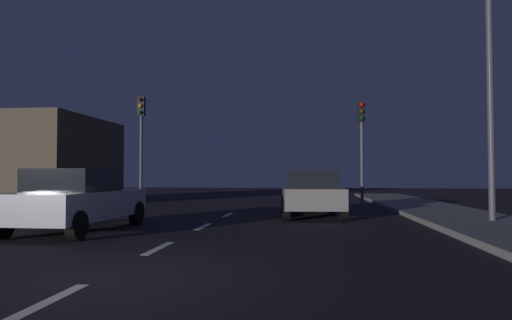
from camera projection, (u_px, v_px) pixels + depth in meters
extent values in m
plane|color=black|center=(208.00, 224.00, 13.23)|extent=(80.00, 80.00, 0.00)
cube|color=gray|center=(487.00, 225.00, 12.40)|extent=(3.00, 40.00, 0.15)
cube|color=silver|center=(48.00, 302.00, 5.09)|extent=(0.16, 1.60, 0.01)
cube|color=silver|center=(159.00, 248.00, 8.86)|extent=(0.16, 1.60, 0.01)
cube|color=silver|center=(204.00, 226.00, 12.63)|extent=(0.16, 1.60, 0.01)
cube|color=silver|center=(228.00, 215.00, 16.41)|extent=(0.16, 1.60, 0.01)
cylinder|color=#4C4C51|center=(141.00, 151.00, 22.07)|extent=(0.14, 0.14, 5.10)
cube|color=black|center=(141.00, 106.00, 22.14)|extent=(0.32, 0.24, 0.90)
sphere|color=#3F0C0C|center=(140.00, 99.00, 21.99)|extent=(0.20, 0.20, 0.20)
sphere|color=orange|center=(140.00, 106.00, 21.98)|extent=(0.20, 0.20, 0.20)
sphere|color=#0C3319|center=(140.00, 112.00, 21.97)|extent=(0.20, 0.20, 0.20)
cylinder|color=#4C4C51|center=(362.00, 154.00, 20.93)|extent=(0.14, 0.14, 4.68)
cube|color=black|center=(362.00, 112.00, 20.99)|extent=(0.32, 0.24, 0.90)
sphere|color=red|center=(362.00, 105.00, 20.84)|extent=(0.20, 0.20, 0.20)
sphere|color=#3F2D0C|center=(362.00, 111.00, 20.83)|extent=(0.20, 0.20, 0.20)
sphere|color=#0C3319|center=(362.00, 118.00, 20.82)|extent=(0.20, 0.20, 0.20)
cube|color=gray|center=(311.00, 197.00, 15.72)|extent=(2.14, 4.16, 0.65)
cube|color=black|center=(312.00, 179.00, 15.54)|extent=(1.76, 1.93, 0.56)
cylinder|color=black|center=(284.00, 204.00, 17.22)|extent=(0.26, 0.65, 0.64)
cylinder|color=black|center=(332.00, 204.00, 17.14)|extent=(0.26, 0.65, 0.64)
cylinder|color=black|center=(286.00, 210.00, 14.28)|extent=(0.26, 0.65, 0.64)
cylinder|color=black|center=(344.00, 210.00, 14.21)|extent=(0.26, 0.65, 0.64)
cube|color=silver|center=(78.00, 205.00, 11.59)|extent=(1.90, 4.45, 0.67)
cube|color=black|center=(74.00, 180.00, 11.39)|extent=(1.64, 2.01, 0.55)
cylinder|color=black|center=(79.00, 213.00, 13.33)|extent=(0.23, 0.64, 0.64)
cylinder|color=black|center=(137.00, 213.00, 13.12)|extent=(0.23, 0.64, 0.64)
cylinder|color=black|center=(1.00, 225.00, 10.04)|extent=(0.23, 0.64, 0.64)
cylinder|color=black|center=(77.00, 226.00, 9.83)|extent=(0.23, 0.64, 0.64)
cylinder|color=#4C4C51|center=(490.00, 95.00, 12.92)|extent=(0.18, 0.18, 7.17)
cube|color=brown|center=(50.00, 160.00, 24.21)|extent=(4.93, 7.41, 4.34)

